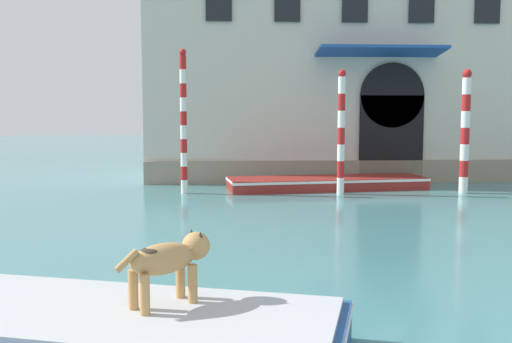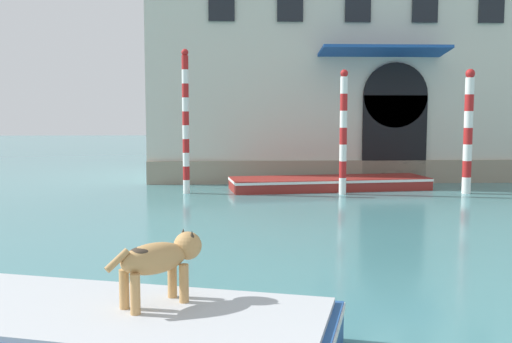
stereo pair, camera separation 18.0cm
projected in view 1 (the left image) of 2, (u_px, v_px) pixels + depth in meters
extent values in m
cube|color=gray|center=(352.00, 172.00, 21.42)|extent=(14.81, 0.16, 0.82)
cube|color=black|center=(391.00, 139.00, 21.38)|extent=(2.29, 0.14, 3.13)
cylinder|color=black|center=(392.00, 95.00, 21.21)|extent=(2.29, 0.14, 2.29)
cube|color=#1E4C99|center=(381.00, 51.00, 20.39)|extent=(4.35, 1.40, 0.29)
cube|color=#234C8C|center=(59.00, 331.00, 6.51)|extent=(6.52, 3.69, 0.46)
cube|color=white|center=(58.00, 315.00, 6.50)|extent=(6.56, 3.73, 0.08)
cube|color=#B2B7BC|center=(58.00, 307.00, 6.49)|extent=(6.30, 3.48, 0.06)
cylinder|color=tan|center=(181.00, 279.00, 6.72)|extent=(0.11, 0.11, 0.42)
cylinder|color=tan|center=(193.00, 284.00, 6.54)|extent=(0.11, 0.11, 0.42)
cylinder|color=tan|center=(133.00, 290.00, 6.32)|extent=(0.11, 0.11, 0.42)
cylinder|color=tan|center=(145.00, 295.00, 6.15)|extent=(0.11, 0.11, 0.42)
ellipsoid|color=tan|center=(163.00, 259.00, 6.40)|extent=(0.83, 0.75, 0.34)
ellipsoid|color=#382D23|center=(153.00, 252.00, 6.31)|extent=(0.42, 0.40, 0.12)
sphere|color=tan|center=(196.00, 246.00, 6.68)|extent=(0.32, 0.32, 0.32)
cone|color=#382D23|center=(191.00, 234.00, 6.73)|extent=(0.09, 0.09, 0.13)
cone|color=#382D23|center=(200.00, 237.00, 6.60)|extent=(0.09, 0.09, 0.13)
cylinder|color=tan|center=(127.00, 261.00, 6.11)|extent=(0.27, 0.23, 0.23)
cube|color=maroon|center=(327.00, 183.00, 19.86)|extent=(6.68, 2.53, 0.39)
cube|color=white|center=(327.00, 179.00, 19.85)|extent=(6.71, 2.56, 0.08)
cube|color=#9EA3A8|center=(327.00, 184.00, 19.86)|extent=(3.71, 1.74, 0.35)
cylinder|color=white|center=(463.00, 185.00, 18.89)|extent=(0.27, 0.27, 0.52)
cylinder|color=#B21E1E|center=(464.00, 169.00, 18.84)|extent=(0.27, 0.27, 0.52)
cylinder|color=white|center=(464.00, 152.00, 18.79)|extent=(0.27, 0.27, 0.52)
cylinder|color=#B21E1E|center=(465.00, 136.00, 18.73)|extent=(0.27, 0.27, 0.52)
cylinder|color=white|center=(466.00, 119.00, 18.68)|extent=(0.27, 0.27, 0.52)
cylinder|color=#B21E1E|center=(466.00, 103.00, 18.63)|extent=(0.27, 0.27, 0.52)
cylinder|color=white|center=(467.00, 86.00, 18.57)|extent=(0.27, 0.27, 0.52)
sphere|color=#B21E1E|center=(467.00, 74.00, 18.54)|extent=(0.29, 0.29, 0.29)
cylinder|color=white|center=(340.00, 186.00, 18.66)|extent=(0.22, 0.22, 0.52)
cylinder|color=#B21E1E|center=(341.00, 169.00, 18.61)|extent=(0.22, 0.22, 0.52)
cylinder|color=white|center=(341.00, 153.00, 18.55)|extent=(0.22, 0.22, 0.52)
cylinder|color=#B21E1E|center=(341.00, 136.00, 18.50)|extent=(0.22, 0.22, 0.52)
cylinder|color=white|center=(341.00, 119.00, 18.45)|extent=(0.22, 0.22, 0.52)
cylinder|color=#B21E1E|center=(342.00, 102.00, 18.39)|extent=(0.22, 0.22, 0.52)
cylinder|color=white|center=(342.00, 85.00, 18.34)|extent=(0.22, 0.22, 0.52)
sphere|color=#B21E1E|center=(342.00, 73.00, 18.30)|extent=(0.23, 0.23, 0.23)
cylinder|color=white|center=(184.00, 187.00, 18.81)|extent=(0.21, 0.21, 0.43)
cylinder|color=#B21E1E|center=(184.00, 173.00, 18.76)|extent=(0.21, 0.21, 0.43)
cylinder|color=white|center=(184.00, 160.00, 18.72)|extent=(0.21, 0.21, 0.43)
cylinder|color=#B21E1E|center=(184.00, 146.00, 18.67)|extent=(0.21, 0.21, 0.43)
cylinder|color=white|center=(184.00, 132.00, 18.63)|extent=(0.21, 0.21, 0.43)
cylinder|color=#B21E1E|center=(183.00, 118.00, 18.59)|extent=(0.21, 0.21, 0.43)
cylinder|color=white|center=(183.00, 104.00, 18.54)|extent=(0.21, 0.21, 0.43)
cylinder|color=#B21E1E|center=(183.00, 90.00, 18.50)|extent=(0.21, 0.21, 0.43)
cylinder|color=white|center=(183.00, 76.00, 18.45)|extent=(0.21, 0.21, 0.43)
cylinder|color=#B21E1E|center=(183.00, 62.00, 18.41)|extent=(0.21, 0.21, 0.43)
sphere|color=#B21E1E|center=(183.00, 52.00, 18.38)|extent=(0.22, 0.22, 0.22)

